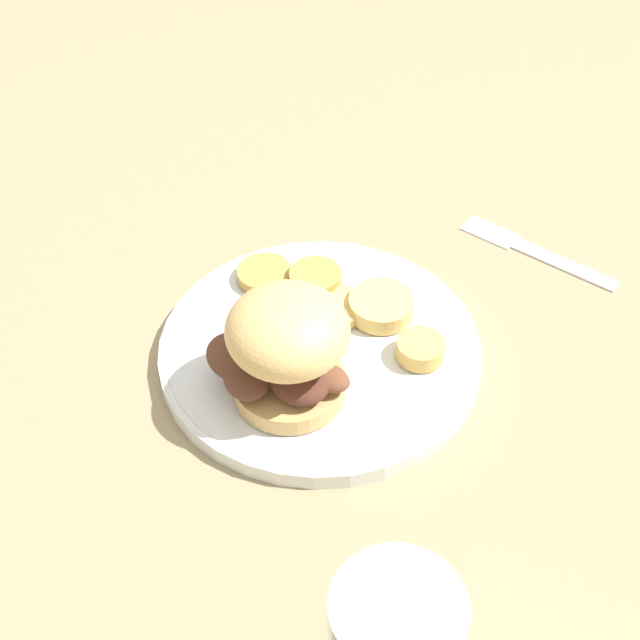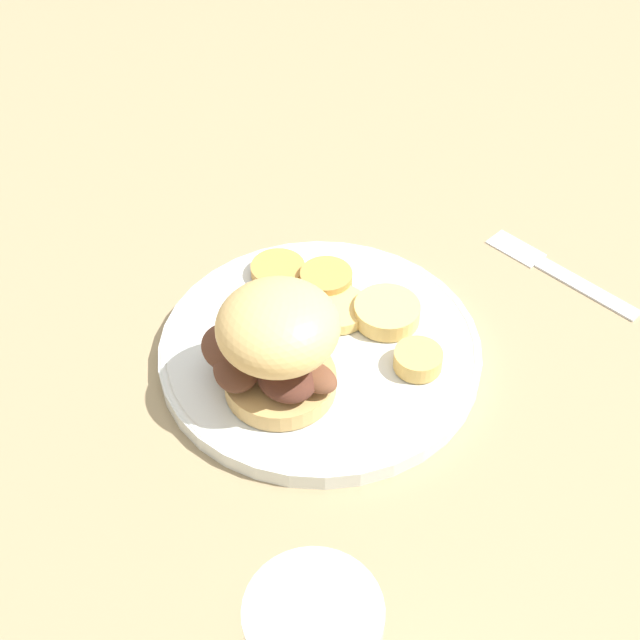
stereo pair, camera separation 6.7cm
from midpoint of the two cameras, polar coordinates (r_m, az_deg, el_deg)
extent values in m
plane|color=#937F5B|center=(0.70, -2.74, -2.50)|extent=(4.00, 4.00, 0.00)
cylinder|color=silver|center=(0.69, -2.76, -2.11)|extent=(0.25, 0.25, 0.01)
torus|color=silver|center=(0.69, -2.78, -1.79)|extent=(0.25, 0.25, 0.01)
cylinder|color=tan|center=(0.65, -4.55, -4.45)|extent=(0.08, 0.08, 0.01)
ellipsoid|color=#4C281E|center=(0.63, -4.42, -3.97)|extent=(0.06, 0.06, 0.02)
ellipsoid|color=#563323|center=(0.65, -8.40, -2.50)|extent=(0.06, 0.06, 0.02)
ellipsoid|color=#563323|center=(0.64, -7.71, -3.63)|extent=(0.06, 0.06, 0.02)
ellipsoid|color=brown|center=(0.63, -2.78, -3.77)|extent=(0.04, 0.03, 0.02)
ellipsoid|color=#DBB26B|center=(0.61, -4.85, -0.95)|extent=(0.09, 0.09, 0.05)
cylinder|color=#BC8942|center=(0.73, -2.94, 2.46)|extent=(0.04, 0.04, 0.02)
cylinder|color=#BC8942|center=(0.74, -6.16, 2.81)|extent=(0.05, 0.05, 0.01)
cylinder|color=#DBB766|center=(0.71, -1.97, 0.67)|extent=(0.05, 0.05, 0.01)
cylinder|color=tan|center=(0.67, 3.64, -2.03)|extent=(0.04, 0.04, 0.01)
cylinder|color=#DBB766|center=(0.71, 1.24, 0.77)|extent=(0.05, 0.05, 0.01)
cube|color=silver|center=(0.80, 13.07, 3.43)|extent=(0.10, 0.04, 0.00)
cube|color=silver|center=(0.82, 8.54, 5.50)|extent=(0.05, 0.03, 0.00)
camera|label=1|loc=(0.03, -92.87, -2.82)|focal=50.00mm
camera|label=2|loc=(0.03, 87.13, 2.82)|focal=50.00mm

